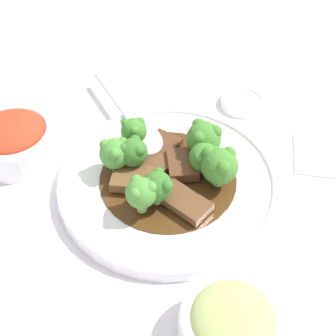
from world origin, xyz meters
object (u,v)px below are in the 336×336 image
(serving_spoon, at_px, (139,133))
(side_bowl_kimchi, at_px, (13,139))
(broccoli_floret_1, at_px, (115,153))
(broccoli_floret_7, at_px, (134,131))
(beef_strip_0, at_px, (182,200))
(sauce_dish, at_px, (242,102))
(beef_strip_3, at_px, (157,150))
(beef_strip_1, at_px, (182,165))
(broccoli_floret_5, at_px, (157,186))
(beef_strip_4, at_px, (154,169))
(broccoli_floret_0, at_px, (204,138))
(main_plate, at_px, (168,181))
(broccoli_floret_6, at_px, (204,157))
(broccoli_floret_2, at_px, (133,152))
(broccoli_floret_4, at_px, (220,165))
(side_bowl_appetizer, at_px, (231,325))
(beef_strip_2, at_px, (133,179))
(broccoli_floret_3, at_px, (141,193))

(serving_spoon, bearing_deg, side_bowl_kimchi, -173.66)
(broccoli_floret_1, distance_m, broccoli_floret_7, 0.05)
(beef_strip_0, xyz_separation_m, sauce_dish, (0.09, 0.21, -0.02))
(beef_strip_3, bearing_deg, beef_strip_1, -40.88)
(beef_strip_1, height_order, broccoli_floret_5, broccoli_floret_5)
(beef_strip_4, relative_size, broccoli_floret_0, 1.13)
(main_plate, xyz_separation_m, sauce_dish, (0.11, 0.17, -0.00))
(beef_strip_3, height_order, broccoli_floret_6, broccoli_floret_6)
(broccoli_floret_1, distance_m, broccoli_floret_2, 0.02)
(broccoli_floret_7, distance_m, side_bowl_kimchi, 0.17)
(beef_strip_4, height_order, broccoli_floret_4, broccoli_floret_4)
(beef_strip_3, distance_m, broccoli_floret_7, 0.04)
(broccoli_floret_0, relative_size, side_bowl_appetizer, 0.51)
(main_plate, xyz_separation_m, broccoli_floret_7, (-0.05, 0.05, 0.04))
(broccoli_floret_6, bearing_deg, broccoli_floret_1, -179.92)
(side_bowl_appetizer, bearing_deg, beef_strip_4, 111.86)
(beef_strip_1, bearing_deg, broccoli_floret_1, -178.65)
(beef_strip_2, bearing_deg, broccoli_floret_7, 92.35)
(broccoli_floret_1, height_order, broccoli_floret_4, broccoli_floret_4)
(beef_strip_4, distance_m, serving_spoon, 0.07)
(broccoli_floret_6, bearing_deg, main_plate, -165.07)
(beef_strip_0, bearing_deg, side_bowl_kimchi, 156.69)
(broccoli_floret_3, xyz_separation_m, broccoli_floret_4, (0.09, 0.05, 0.00))
(main_plate, xyz_separation_m, side_bowl_appetizer, (0.07, -0.20, 0.02))
(serving_spoon, bearing_deg, broccoli_floret_7, -103.37)
(serving_spoon, bearing_deg, broccoli_floret_3, -84.78)
(broccoli_floret_5, height_order, broccoli_floret_6, broccoli_floret_5)
(beef_strip_4, relative_size, broccoli_floret_2, 1.25)
(broccoli_floret_7, distance_m, sauce_dish, 0.20)
(side_bowl_appetizer, bearing_deg, broccoli_floret_4, 90.87)
(broccoli_floret_0, distance_m, broccoli_floret_5, 0.10)
(broccoli_floret_5, relative_size, sauce_dish, 0.70)
(beef_strip_3, distance_m, broccoli_floret_1, 0.06)
(serving_spoon, bearing_deg, broccoli_floret_1, -112.64)
(broccoli_floret_4, xyz_separation_m, side_bowl_kimchi, (-0.27, 0.06, -0.02))
(broccoli_floret_1, xyz_separation_m, broccoli_floret_4, (0.13, -0.02, 0.00))
(side_bowl_kimchi, height_order, sauce_dish, side_bowl_kimchi)
(main_plate, relative_size, side_bowl_appetizer, 2.79)
(beef_strip_0, height_order, broccoli_floret_3, broccoli_floret_3)
(side_bowl_appetizer, distance_m, sauce_dish, 0.37)
(broccoli_floret_6, distance_m, side_bowl_kimchi, 0.26)
(broccoli_floret_4, relative_size, side_bowl_kimchi, 0.46)
(beef_strip_1, bearing_deg, side_bowl_appetizer, -77.49)
(beef_strip_2, relative_size, beef_strip_3, 0.70)
(beef_strip_3, height_order, broccoli_floret_3, broccoli_floret_3)
(beef_strip_0, distance_m, beef_strip_3, 0.09)
(broccoli_floret_5, height_order, serving_spoon, broccoli_floret_5)
(broccoli_floret_1, xyz_separation_m, sauce_dish, (0.18, 0.16, -0.04))
(beef_strip_1, bearing_deg, beef_strip_3, 139.12)
(broccoli_floret_5, height_order, side_bowl_kimchi, broccoli_floret_5)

